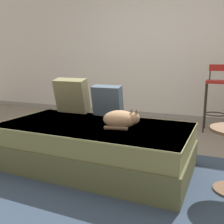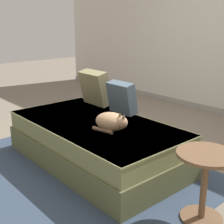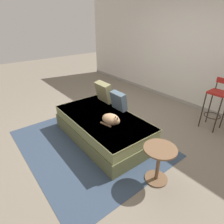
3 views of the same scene
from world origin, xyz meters
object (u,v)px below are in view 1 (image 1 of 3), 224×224
at_px(throw_pillow_middle, 107,101).
at_px(bar_stool_near_window, 217,92).
at_px(couch, 95,145).
at_px(cat, 121,119).
at_px(throw_pillow_corner, 72,96).

distance_m(throw_pillow_middle, bar_stool_near_window, 1.92).
distance_m(couch, cat, 0.43).
xyz_separation_m(throw_pillow_middle, cat, (0.34, -0.45, -0.09)).
distance_m(cat, bar_stool_near_window, 2.15).
xyz_separation_m(throw_pillow_middle, bar_stool_near_window, (1.13, 1.55, -0.02)).
distance_m(couch, throw_pillow_middle, 0.58).
relative_size(couch, cat, 5.17).
relative_size(cat, bar_stool_near_window, 0.37).
relative_size(couch, bar_stool_near_window, 1.89).
bearing_deg(couch, bar_stool_near_window, 61.13).
height_order(throw_pillow_middle, cat, throw_pillow_middle).
bearing_deg(throw_pillow_corner, cat, -29.24).
relative_size(throw_pillow_corner, cat, 1.14).
height_order(couch, cat, cat).
relative_size(throw_pillow_corner, bar_stool_near_window, 0.42).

